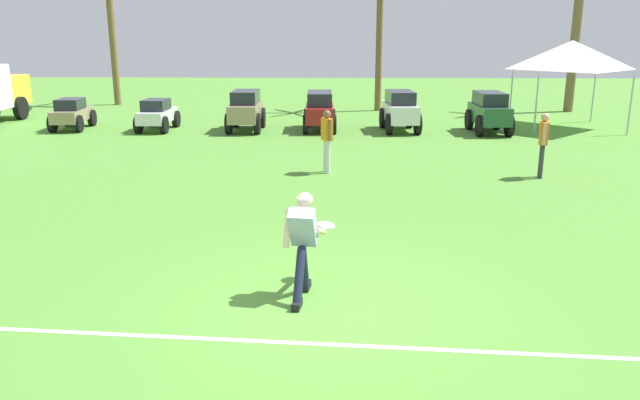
{
  "coord_description": "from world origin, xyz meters",
  "views": [
    {
      "loc": [
        0.15,
        -7.31,
        3.45
      ],
      "look_at": [
        -0.09,
        2.01,
        0.9
      ],
      "focal_mm": 35.0,
      "sensor_mm": 36.0,
      "label": 1
    }
  ],
  "objects_px": {
    "palm_tree_far_left": "(112,25)",
    "event_tent": "(571,55)",
    "parked_car_slot_c": "(246,110)",
    "parked_car_slot_b": "(157,114)",
    "parked_car_slot_f": "(489,111)",
    "palm_tree_left_of_centre": "(379,23)",
    "parked_car_slot_a": "(72,113)",
    "frisbee_thrower": "(303,240)",
    "teammate_midfield": "(327,135)",
    "parked_car_slot_d": "(320,110)",
    "palm_tree_right_of_centre": "(577,21)",
    "parked_car_slot_e": "(400,110)",
    "teammate_near_sideline": "(543,139)",
    "frisbee_in_flight": "(326,225)"
  },
  "relations": [
    {
      "from": "frisbee_in_flight",
      "to": "parked_car_slot_b",
      "type": "height_order",
      "value": "parked_car_slot_b"
    },
    {
      "from": "parked_car_slot_b",
      "to": "frisbee_in_flight",
      "type": "bearing_deg",
      "value": -65.34
    },
    {
      "from": "teammate_near_sideline",
      "to": "parked_car_slot_c",
      "type": "height_order",
      "value": "teammate_near_sideline"
    },
    {
      "from": "palm_tree_far_left",
      "to": "event_tent",
      "type": "relative_size",
      "value": 1.87
    },
    {
      "from": "parked_car_slot_a",
      "to": "parked_car_slot_f",
      "type": "bearing_deg",
      "value": -1.73
    },
    {
      "from": "parked_car_slot_c",
      "to": "palm_tree_left_of_centre",
      "type": "relative_size",
      "value": 0.4
    },
    {
      "from": "teammate_midfield",
      "to": "parked_car_slot_b",
      "type": "height_order",
      "value": "teammate_midfield"
    },
    {
      "from": "frisbee_thrower",
      "to": "teammate_near_sideline",
      "type": "bearing_deg",
      "value": 52.79
    },
    {
      "from": "event_tent",
      "to": "palm_tree_right_of_centre",
      "type": "bearing_deg",
      "value": 68.92
    },
    {
      "from": "teammate_near_sideline",
      "to": "teammate_midfield",
      "type": "height_order",
      "value": "same"
    },
    {
      "from": "teammate_near_sideline",
      "to": "palm_tree_far_left",
      "type": "relative_size",
      "value": 0.25
    },
    {
      "from": "parked_car_slot_c",
      "to": "parked_car_slot_d",
      "type": "xyz_separation_m",
      "value": [
        2.6,
        0.2,
        -0.02
      ]
    },
    {
      "from": "palm_tree_far_left",
      "to": "palm_tree_right_of_centre",
      "type": "bearing_deg",
      "value": -5.82
    },
    {
      "from": "parked_car_slot_c",
      "to": "palm_tree_left_of_centre",
      "type": "height_order",
      "value": "palm_tree_left_of_centre"
    },
    {
      "from": "parked_car_slot_c",
      "to": "palm_tree_far_left",
      "type": "xyz_separation_m",
      "value": [
        -7.24,
        7.78,
        2.94
      ]
    },
    {
      "from": "palm_tree_right_of_centre",
      "to": "parked_car_slot_e",
      "type": "bearing_deg",
      "value": -144.53
    },
    {
      "from": "frisbee_thrower",
      "to": "parked_car_slot_f",
      "type": "relative_size",
      "value": 0.59
    },
    {
      "from": "palm_tree_left_of_centre",
      "to": "event_tent",
      "type": "height_order",
      "value": "palm_tree_left_of_centre"
    },
    {
      "from": "parked_car_slot_d",
      "to": "palm_tree_left_of_centre",
      "type": "bearing_deg",
      "value": 67.05
    },
    {
      "from": "event_tent",
      "to": "parked_car_slot_c",
      "type": "bearing_deg",
      "value": -175.48
    },
    {
      "from": "parked_car_slot_b",
      "to": "parked_car_slot_c",
      "type": "relative_size",
      "value": 0.94
    },
    {
      "from": "event_tent",
      "to": "parked_car_slot_e",
      "type": "bearing_deg",
      "value": -171.86
    },
    {
      "from": "frisbee_thrower",
      "to": "teammate_midfield",
      "type": "height_order",
      "value": "teammate_midfield"
    },
    {
      "from": "palm_tree_left_of_centre",
      "to": "event_tent",
      "type": "relative_size",
      "value": 1.81
    },
    {
      "from": "teammate_near_sideline",
      "to": "teammate_midfield",
      "type": "distance_m",
      "value": 5.18
    },
    {
      "from": "frisbee_in_flight",
      "to": "palm_tree_far_left",
      "type": "bearing_deg",
      "value": 115.79
    },
    {
      "from": "teammate_midfield",
      "to": "event_tent",
      "type": "bearing_deg",
      "value": 41.67
    },
    {
      "from": "frisbee_thrower",
      "to": "teammate_near_sideline",
      "type": "xyz_separation_m",
      "value": [
        5.36,
        7.06,
        0.15
      ]
    },
    {
      "from": "parked_car_slot_e",
      "to": "palm_tree_far_left",
      "type": "bearing_deg",
      "value": 148.58
    },
    {
      "from": "parked_car_slot_f",
      "to": "parked_car_slot_a",
      "type": "bearing_deg",
      "value": 178.27
    },
    {
      "from": "teammate_midfield",
      "to": "event_tent",
      "type": "height_order",
      "value": "event_tent"
    },
    {
      "from": "parked_car_slot_d",
      "to": "parked_car_slot_f",
      "type": "xyz_separation_m",
      "value": [
        5.86,
        -0.48,
        0.02
      ]
    },
    {
      "from": "parked_car_slot_c",
      "to": "parked_car_slot_e",
      "type": "relative_size",
      "value": 0.98
    },
    {
      "from": "frisbee_in_flight",
      "to": "event_tent",
      "type": "distance_m",
      "value": 16.83
    },
    {
      "from": "frisbee_thrower",
      "to": "parked_car_slot_e",
      "type": "distance_m",
      "value": 14.47
    },
    {
      "from": "parked_car_slot_f",
      "to": "parked_car_slot_d",
      "type": "bearing_deg",
      "value": 175.29
    },
    {
      "from": "parked_car_slot_a",
      "to": "palm_tree_far_left",
      "type": "bearing_deg",
      "value": 97.2
    },
    {
      "from": "parked_car_slot_e",
      "to": "palm_tree_far_left",
      "type": "height_order",
      "value": "palm_tree_far_left"
    },
    {
      "from": "teammate_near_sideline",
      "to": "parked_car_slot_a",
      "type": "distance_m",
      "value": 16.14
    },
    {
      "from": "parked_car_slot_f",
      "to": "event_tent",
      "type": "bearing_deg",
      "value": 21.45
    },
    {
      "from": "teammate_midfield",
      "to": "palm_tree_far_left",
      "type": "height_order",
      "value": "palm_tree_far_left"
    },
    {
      "from": "teammate_near_sideline",
      "to": "parked_car_slot_f",
      "type": "xyz_separation_m",
      "value": [
        0.34,
        6.83,
        -0.2
      ]
    },
    {
      "from": "parked_car_slot_a",
      "to": "palm_tree_left_of_centre",
      "type": "height_order",
      "value": "palm_tree_left_of_centre"
    },
    {
      "from": "frisbee_thrower",
      "to": "parked_car_slot_e",
      "type": "bearing_deg",
      "value": 79.38
    },
    {
      "from": "parked_car_slot_a",
      "to": "palm_tree_left_of_centre",
      "type": "distance_m",
      "value": 13.01
    },
    {
      "from": "teammate_midfield",
      "to": "palm_tree_left_of_centre",
      "type": "xyz_separation_m",
      "value": [
        2.03,
        12.53,
        2.8
      ]
    },
    {
      "from": "teammate_near_sideline",
      "to": "parked_car_slot_e",
      "type": "relative_size",
      "value": 0.65
    },
    {
      "from": "palm_tree_right_of_centre",
      "to": "event_tent",
      "type": "distance_m",
      "value": 5.26
    },
    {
      "from": "parked_car_slot_b",
      "to": "parked_car_slot_f",
      "type": "distance_m",
      "value": 11.63
    },
    {
      "from": "parked_car_slot_e",
      "to": "event_tent",
      "type": "xyz_separation_m",
      "value": [
        6.08,
        0.87,
        1.85
      ]
    }
  ]
}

